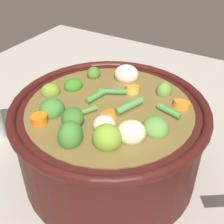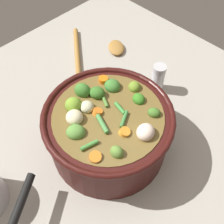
# 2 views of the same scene
# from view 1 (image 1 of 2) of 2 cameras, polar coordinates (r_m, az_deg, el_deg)

# --- Properties ---
(ground_plane) EXTENTS (1.10, 1.10, 0.00)m
(ground_plane) POSITION_cam_1_polar(r_m,az_deg,el_deg) (0.54, -0.39, -10.77)
(ground_plane) COLOR #9E998E
(cooking_pot) EXTENTS (0.31, 0.31, 0.16)m
(cooking_pot) POSITION_cam_1_polar(r_m,az_deg,el_deg) (0.49, -0.45, -4.83)
(cooking_pot) COLOR #38110F
(cooking_pot) RESTS_ON ground_plane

